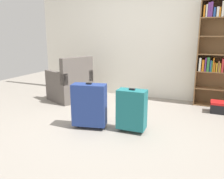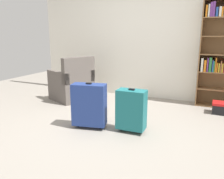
{
  "view_description": "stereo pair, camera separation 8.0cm",
  "coord_description": "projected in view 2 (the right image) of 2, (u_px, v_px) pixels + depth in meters",
  "views": [
    {
      "loc": [
        1.29,
        -2.81,
        1.32
      ],
      "look_at": [
        0.04,
        0.21,
        0.55
      ],
      "focal_mm": 37.29,
      "sensor_mm": 36.0,
      "label": 1
    },
    {
      "loc": [
        1.37,
        -2.78,
        1.32
      ],
      "look_at": [
        0.04,
        0.21,
        0.55
      ],
      "focal_mm": 37.29,
      "sensor_mm": 36.0,
      "label": 2
    }
  ],
  "objects": [
    {
      "name": "back_wall",
      "position": [
        146.0,
        36.0,
        4.86
      ],
      "size": [
        4.96,
        0.1,
        2.6
      ],
      "primitive_type": "cube",
      "color": "silver",
      "rests_on": "ground"
    },
    {
      "name": "mug",
      "position": [
        87.0,
        101.0,
        4.55
      ],
      "size": [
        0.12,
        0.08,
        0.1
      ],
      "color": "#1E7F4C",
      "rests_on": "ground"
    },
    {
      "name": "suitcase_navy_blue",
      "position": [
        89.0,
        105.0,
        3.32
      ],
      "size": [
        0.51,
        0.31,
        0.67
      ],
      "color": "navy",
      "rests_on": "ground"
    },
    {
      "name": "armchair",
      "position": [
        72.0,
        85.0,
        4.79
      ],
      "size": [
        0.92,
        0.92,
        0.9
      ],
      "color": "#59514C",
      "rests_on": "ground"
    },
    {
      "name": "suitcase_teal",
      "position": [
        131.0,
        110.0,
        3.19
      ],
      "size": [
        0.39,
        0.22,
        0.62
      ],
      "color": "#19666B",
      "rests_on": "ground"
    },
    {
      "name": "ground_plane",
      "position": [
        104.0,
        130.0,
        3.32
      ],
      "size": [
        8.68,
        8.68,
        0.0
      ],
      "primitive_type": "plane",
      "color": "gray"
    }
  ]
}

